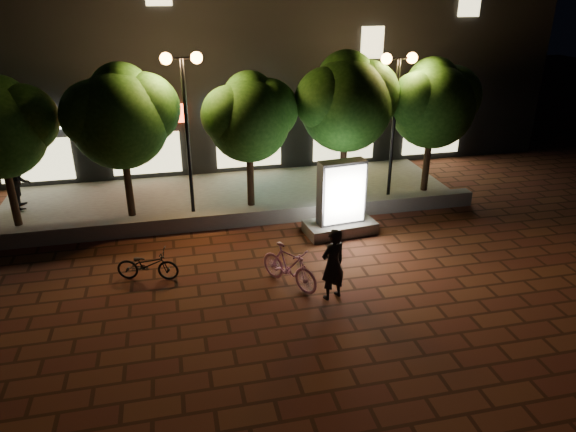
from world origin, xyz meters
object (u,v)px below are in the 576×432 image
object	(u,v)px
tree_right	(347,99)
scooter_parked	(148,265)
tree_far_right	(434,101)
street_lamp_left	(184,94)
tree_left	(121,114)
tree_mid	(250,115)
scooter_pink	(289,266)
street_lamp_right	(397,89)
pedestrian	(19,180)
rider	(333,264)
ad_kiosk	(341,205)

from	to	relation	value
tree_right	scooter_parked	world-z (taller)	tree_right
tree_far_right	street_lamp_left	distance (m)	8.58
tree_left	tree_mid	xyz separation A→B (m)	(4.00, -0.00, -0.23)
tree_far_right	scooter_pink	world-z (taller)	tree_far_right
tree_left	street_lamp_right	world-z (taller)	street_lamp_right
tree_right	pedestrian	bearing A→B (deg)	172.19
scooter_parked	tree_right	bearing A→B (deg)	-42.51
tree_far_right	pedestrian	distance (m)	14.48
tree_left	scooter_parked	xyz separation A→B (m)	(0.54, -4.30, -3.02)
tree_right	scooter_pink	distance (m)	7.00
scooter_pink	pedestrian	bearing A→B (deg)	104.54
pedestrian	scooter_parked	bearing A→B (deg)	-150.52
tree_mid	tree_right	size ratio (longest dim) A/B	0.89
scooter_parked	tree_left	bearing A→B (deg)	22.21
rider	street_lamp_left	bearing A→B (deg)	-84.18
tree_left	street_lamp_left	size ratio (longest dim) A/B	0.94
street_lamp_left	rider	distance (m)	7.36
tree_far_right	scooter_pink	bearing A→B (deg)	-139.83
street_lamp_left	tree_right	bearing A→B (deg)	2.81
tree_far_right	street_lamp_left	xyz separation A→B (m)	(-8.55, -0.26, 0.66)
tree_left	tree_right	xyz separation A→B (m)	(7.30, 0.00, 0.12)
street_lamp_left	scooter_pink	xyz separation A→B (m)	(2.12, -5.16, -3.47)
tree_far_right	scooter_pink	distance (m)	8.87
ad_kiosk	scooter_pink	distance (m)	3.54
rider	pedestrian	xyz separation A→B (m)	(-8.68, 7.72, 0.12)
tree_left	rider	bearing A→B (deg)	-51.33
scooter_parked	scooter_pink	bearing A→B (deg)	-92.70
street_lamp_right	scooter_pink	bearing A→B (deg)	-133.36
tree_mid	ad_kiosk	size ratio (longest dim) A/B	1.93
tree_far_right	scooter_parked	bearing A→B (deg)	-156.63
rider	pedestrian	distance (m)	11.62
street_lamp_left	scooter_parked	xyz separation A→B (m)	(-1.40, -4.04, -3.60)
tree_right	street_lamp_right	xyz separation A→B (m)	(1.64, -0.26, 0.33)
street_lamp_left	street_lamp_right	size ratio (longest dim) A/B	1.04
street_lamp_left	scooter_parked	distance (m)	5.59
street_lamp_left	ad_kiosk	world-z (taller)	street_lamp_left
tree_right	pedestrian	xyz separation A→B (m)	(-11.01, 1.51, -2.52)
tree_right	pedestrian	world-z (taller)	tree_right
tree_mid	tree_left	bearing A→B (deg)	180.00
street_lamp_right	tree_mid	bearing A→B (deg)	176.96
scooter_pink	scooter_parked	distance (m)	3.70
tree_far_right	street_lamp_left	world-z (taller)	street_lamp_left
scooter_pink	pedestrian	xyz separation A→B (m)	(-7.78, 6.94, 0.49)
ad_kiosk	tree_far_right	bearing A→B (deg)	32.97
street_lamp_left	ad_kiosk	bearing A→B (deg)	-29.34
scooter_pink	rider	size ratio (longest dim) A/B	1.00
tree_right	street_lamp_left	xyz separation A→B (m)	(-5.36, -0.26, 0.46)
tree_left	ad_kiosk	xyz separation A→B (m)	(6.31, -2.72, -2.50)
tree_mid	pedestrian	xyz separation A→B (m)	(-7.71, 1.51, -2.17)
tree_right	tree_far_right	xyz separation A→B (m)	(3.20, -0.00, -0.20)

